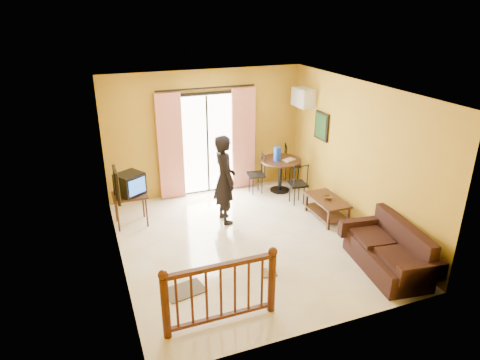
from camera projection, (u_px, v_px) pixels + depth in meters
name	position (u px, v px, depth m)	size (l,w,h in m)	color
ground	(248.00, 241.00, 7.92)	(5.00, 5.00, 0.00)	beige
room_shell	(248.00, 154.00, 7.27)	(5.00, 5.00, 5.00)	white
balcony_door	(208.00, 143.00, 9.57)	(2.25, 0.14, 2.46)	black
tv_table	(130.00, 198.00, 8.33)	(0.65, 0.54, 0.65)	black
television	(130.00, 184.00, 8.23)	(0.63, 0.61, 0.43)	black
picture_left	(117.00, 185.00, 6.43)	(0.05, 0.42, 0.52)	black
dining_table	(281.00, 166.00, 9.84)	(0.93, 0.93, 0.77)	black
water_jug	(277.00, 154.00, 9.67)	(0.17, 0.17, 0.31)	#153AC5
serving_tray	(289.00, 160.00, 9.74)	(0.28, 0.18, 0.02)	beige
dining_chairs	(281.00, 192.00, 10.00)	(1.59, 1.62, 0.95)	black
air_conditioner	(303.00, 98.00, 9.48)	(0.31, 0.60, 0.40)	silver
botanical_print	(321.00, 126.00, 9.15)	(0.05, 0.50, 0.60)	black
coffee_table	(327.00, 205.00, 8.67)	(0.55, 0.98, 0.44)	black
bowl	(328.00, 198.00, 8.60)	(0.18, 0.18, 0.06)	#523C1C
sofa	(389.00, 253.00, 7.01)	(0.98, 1.77, 0.80)	black
standing_person	(225.00, 179.00, 8.35)	(0.65, 0.43, 1.79)	black
stair_balustrade	(221.00, 289.00, 5.69)	(1.63, 0.13, 1.04)	#471E0F
doormat	(185.00, 290.00, 6.55)	(0.60, 0.40, 0.02)	#4F473F
sandals	(269.00, 272.00, 6.98)	(0.29, 0.27, 0.03)	#523C1C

